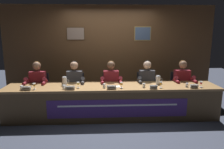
% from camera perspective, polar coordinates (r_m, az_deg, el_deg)
% --- Properties ---
extents(ground_plane, '(12.00, 12.00, 0.00)m').
position_cam_1_polar(ground_plane, '(4.89, 0.00, -11.21)').
color(ground_plane, '#383D4C').
extents(wall_back_panelled, '(5.86, 0.14, 2.60)m').
position_cam_1_polar(wall_back_panelled, '(6.02, -0.72, 6.00)').
color(wall_back_panelled, brown).
rests_on(wall_back_panelled, ground_plane).
extents(conference_table, '(4.66, 0.80, 0.72)m').
position_cam_1_polar(conference_table, '(4.60, 0.11, -5.93)').
color(conference_table, olive).
rests_on(conference_table, ground_plane).
extents(chair_far_left, '(0.44, 0.45, 0.88)m').
position_cam_1_polar(chair_far_left, '(5.51, -18.81, -4.54)').
color(chair_far_left, black).
rests_on(chair_far_left, ground_plane).
extents(panelist_far_left, '(0.51, 0.48, 1.21)m').
position_cam_1_polar(panelist_far_left, '(5.25, -19.58, -2.26)').
color(panelist_far_left, black).
rests_on(panelist_far_left, ground_plane).
extents(nameplate_far_left, '(0.19, 0.06, 0.08)m').
position_cam_1_polar(nameplate_far_left, '(4.63, -22.22, -3.47)').
color(nameplate_far_left, white).
rests_on(nameplate_far_left, conference_table).
extents(juice_glass_far_left, '(0.06, 0.06, 0.12)m').
position_cam_1_polar(juice_glass_far_left, '(4.65, -20.28, -2.70)').
color(juice_glass_far_left, white).
rests_on(juice_glass_far_left, conference_table).
extents(water_cup_far_left, '(0.06, 0.06, 0.08)m').
position_cam_1_polar(water_cup_far_left, '(4.72, -23.22, -3.32)').
color(water_cup_far_left, silver).
rests_on(water_cup_far_left, conference_table).
extents(chair_left, '(0.44, 0.45, 0.88)m').
position_cam_1_polar(chair_left, '(5.33, -9.74, -4.59)').
color(chair_left, black).
rests_on(chair_left, ground_plane).
extents(panelist_left, '(0.51, 0.48, 1.21)m').
position_cam_1_polar(panelist_left, '(5.07, -10.11, -2.24)').
color(panelist_left, black).
rests_on(panelist_left, ground_plane).
extents(nameplate_left, '(0.20, 0.06, 0.08)m').
position_cam_1_polar(nameplate_left, '(4.41, -11.33, -3.56)').
color(nameplate_left, white).
rests_on(nameplate_left, conference_table).
extents(juice_glass_left, '(0.06, 0.06, 0.12)m').
position_cam_1_polar(juice_glass_left, '(4.53, -9.13, -2.48)').
color(juice_glass_left, white).
rests_on(juice_glass_left, conference_table).
extents(water_cup_left, '(0.06, 0.06, 0.08)m').
position_cam_1_polar(water_cup_left, '(4.49, -12.83, -3.38)').
color(water_cup_left, silver).
rests_on(water_cup_left, conference_table).
extents(chair_center, '(0.44, 0.45, 0.88)m').
position_cam_1_polar(chair_center, '(5.30, -0.32, -4.52)').
color(chair_center, black).
rests_on(chair_center, ground_plane).
extents(panelist_center, '(0.51, 0.48, 1.21)m').
position_cam_1_polar(panelist_center, '(5.03, -0.22, -2.15)').
color(panelist_center, black).
rests_on(panelist_center, ground_plane).
extents(nameplate_center, '(0.20, 0.06, 0.08)m').
position_cam_1_polar(nameplate_center, '(4.36, -0.14, -3.49)').
color(nameplate_center, white).
rests_on(nameplate_center, conference_table).
extents(juice_glass_center, '(0.06, 0.06, 0.12)m').
position_cam_1_polar(juice_glass_center, '(4.46, 2.59, -2.55)').
color(juice_glass_center, white).
rests_on(juice_glass_center, conference_table).
extents(water_cup_center, '(0.06, 0.06, 0.08)m').
position_cam_1_polar(water_cup_center, '(4.48, -2.12, -3.13)').
color(water_cup_center, silver).
rests_on(water_cup_center, conference_table).
extents(chair_right, '(0.44, 0.45, 0.88)m').
position_cam_1_polar(chair_right, '(5.41, 8.97, -4.34)').
color(chair_right, black).
rests_on(chair_right, ground_plane).
extents(panelist_right, '(0.51, 0.48, 1.21)m').
position_cam_1_polar(panelist_right, '(5.15, 9.52, -2.01)').
color(panelist_right, black).
rests_on(panelist_right, ground_plane).
extents(nameplate_right, '(0.15, 0.06, 0.08)m').
position_cam_1_polar(nameplate_right, '(4.47, 11.15, -3.34)').
color(nameplate_right, white).
rests_on(nameplate_right, conference_table).
extents(juice_glass_right, '(0.06, 0.06, 0.12)m').
position_cam_1_polar(juice_glass_right, '(4.60, 13.06, -2.41)').
color(juice_glass_right, white).
rests_on(juice_glass_right, conference_table).
extents(water_cup_right, '(0.06, 0.06, 0.08)m').
position_cam_1_polar(water_cup_right, '(4.56, 8.63, -2.99)').
color(water_cup_right, silver).
rests_on(water_cup_right, conference_table).
extents(chair_far_right, '(0.44, 0.45, 0.88)m').
position_cam_1_polar(chair_far_right, '(5.65, 17.68, -4.06)').
color(chair_far_right, black).
rests_on(chair_far_right, ground_plane).
extents(panelist_far_right, '(0.51, 0.48, 1.21)m').
position_cam_1_polar(panelist_far_right, '(5.40, 18.59, -1.82)').
color(panelist_far_right, black).
rests_on(panelist_far_right, ground_plane).
extents(nameplate_far_right, '(0.17, 0.06, 0.08)m').
position_cam_1_polar(nameplate_far_right, '(4.77, 21.32, -2.97)').
color(nameplate_far_right, white).
rests_on(nameplate_far_right, conference_table).
extents(juice_glass_far_right, '(0.06, 0.06, 0.12)m').
position_cam_1_polar(juice_glass_far_right, '(4.91, 22.94, -2.15)').
color(juice_glass_far_right, white).
rests_on(juice_glass_far_right, conference_table).
extents(water_cup_far_right, '(0.06, 0.06, 0.08)m').
position_cam_1_polar(water_cup_far_right, '(4.81, 19.58, -2.76)').
color(water_cup_far_right, silver).
rests_on(water_cup_far_right, conference_table).
extents(water_pitcher_left_side, '(0.15, 0.10, 0.21)m').
position_cam_1_polar(water_pitcher_left_side, '(4.78, -12.68, -1.75)').
color(water_pitcher_left_side, silver).
rests_on(water_pitcher_left_side, conference_table).
extents(water_pitcher_right_side, '(0.15, 0.10, 0.21)m').
position_cam_1_polar(water_pitcher_right_side, '(4.88, 12.36, -1.46)').
color(water_pitcher_right_side, silver).
rests_on(water_pitcher_right_side, conference_table).
extents(document_stack_center, '(0.23, 0.18, 0.01)m').
position_cam_1_polar(document_stack_center, '(4.55, 0.78, -3.29)').
color(document_stack_center, white).
rests_on(document_stack_center, conference_table).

